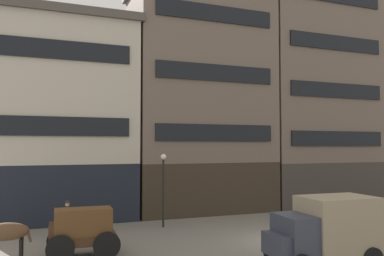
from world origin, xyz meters
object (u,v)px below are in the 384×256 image
at_px(draft_horse, 3,231).
at_px(pedestrian_officer, 67,217).
at_px(streetlamp_curbside, 163,180).
at_px(cargo_wagon, 82,229).
at_px(delivery_truck_near, 325,229).

bearing_deg(draft_horse, pedestrian_officer, 56.99).
distance_m(draft_horse, pedestrian_officer, 4.77).
xyz_separation_m(draft_horse, pedestrian_officer, (2.59, 3.99, -0.29)).
height_order(pedestrian_officer, streetlamp_curbside, streetlamp_curbside).
distance_m(draft_horse, streetlamp_curbside, 9.07).
height_order(draft_horse, streetlamp_curbside, streetlamp_curbside).
relative_size(cargo_wagon, draft_horse, 1.26).
height_order(cargo_wagon, streetlamp_curbside, streetlamp_curbside).
bearing_deg(streetlamp_curbside, delivery_truck_near, -67.60).
bearing_deg(cargo_wagon, delivery_truck_near, -28.36).
relative_size(cargo_wagon, pedestrian_officer, 1.65).
bearing_deg(draft_horse, delivery_truck_near, -21.89).
height_order(delivery_truck_near, pedestrian_officer, delivery_truck_near).
relative_size(cargo_wagon, streetlamp_curbside, 0.72).
bearing_deg(pedestrian_officer, delivery_truck_near, -43.99).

